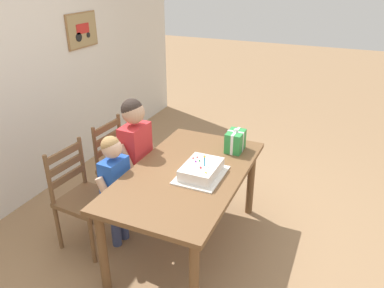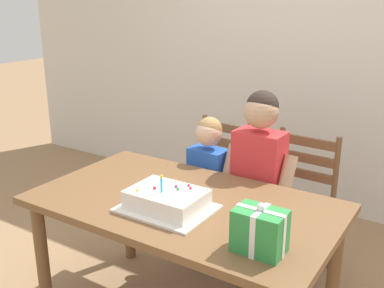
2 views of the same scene
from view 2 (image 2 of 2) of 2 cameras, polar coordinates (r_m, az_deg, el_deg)
name	(u,v)px [view 2 (image 2 of 2)]	position (r m, az deg, el deg)	size (l,w,h in m)	color
back_wall	(312,55)	(3.85, 14.86, 10.76)	(6.40, 0.11, 2.60)	silver
dining_table	(184,217)	(2.39, -1.01, -9.16)	(1.56, 0.89, 0.75)	brown
birthday_cake	(167,201)	(2.23, -3.17, -7.09)	(0.44, 0.34, 0.19)	white
gift_box_red_large	(260,231)	(1.89, 8.50, -10.72)	(0.21, 0.15, 0.22)	#2D8E42
chair_left	(214,185)	(3.26, 2.80, -5.10)	(0.45, 0.45, 0.92)	brown
chair_right	(296,204)	(3.04, 12.89, -7.40)	(0.44, 0.44, 0.92)	brown
child_older	(258,171)	(2.74, 8.33, -3.40)	(0.45, 0.26, 1.24)	#38426B
child_younger	(208,179)	(2.93, 2.03, -4.39)	(0.38, 0.23, 1.04)	#38426B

